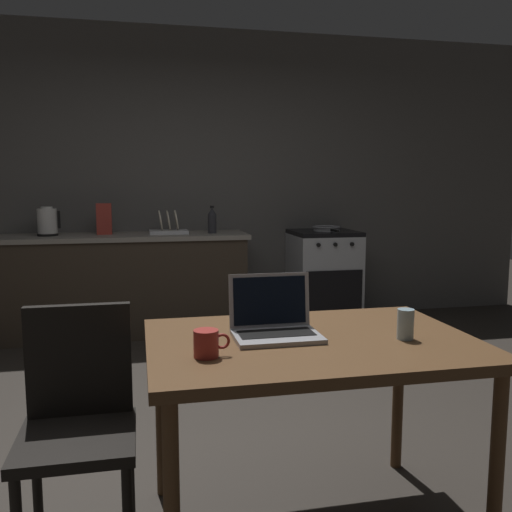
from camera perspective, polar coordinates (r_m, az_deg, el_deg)
ground_plane at (r=3.01m, az=-1.29°, el=-18.77°), size 12.00×12.00×0.00m
back_wall at (r=5.37m, az=-3.57°, el=8.06°), size 6.40×0.10×2.78m
kitchen_counter at (r=5.04m, az=-13.36°, el=-2.83°), size 2.16×0.64×0.89m
stove_oven at (r=5.33m, az=7.03°, el=-2.16°), size 0.60×0.62×0.89m
dining_table at (r=2.10m, az=5.76°, el=-10.53°), size 1.21×0.84×0.76m
chair at (r=2.14m, az=-18.01°, el=-15.35°), size 0.40×0.40×0.89m
laptop at (r=2.08m, az=1.95°, el=-7.12°), size 0.32×0.25×0.23m
electric_kettle at (r=5.03m, az=-20.89°, el=3.34°), size 0.19×0.17×0.25m
bottle at (r=4.97m, az=-4.59°, el=3.72°), size 0.08×0.08×0.25m
frying_pan at (r=5.25m, az=7.40°, el=2.88°), size 0.27×0.44×0.05m
coffee_mug at (r=1.85m, az=-5.15°, el=-9.06°), size 0.12×0.08×0.09m
drinking_glass at (r=2.12m, az=15.30°, el=-6.86°), size 0.06×0.06×0.11m
cereal_box at (r=5.00m, az=-15.53°, el=3.73°), size 0.13×0.05×0.27m
dish_rack at (r=4.98m, az=-9.08°, el=2.87°), size 0.34×0.26×0.21m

